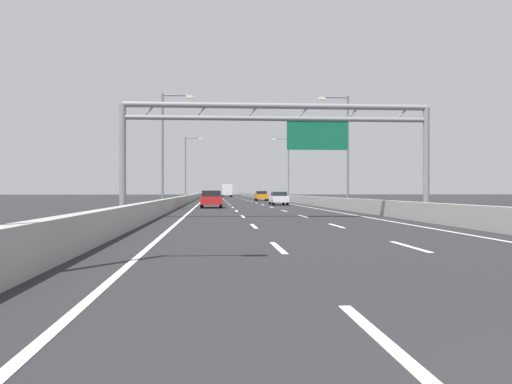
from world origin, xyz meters
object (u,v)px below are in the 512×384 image
object	(u,v)px
orange_car	(261,196)
red_car	(211,199)
box_truck	(227,190)
sign_gantry	(283,130)
white_car	(279,198)
streetlamp_right_mid	(345,145)
black_car	(213,198)
silver_car	(213,194)
streetlamp_right_far	(287,165)
yellow_car	(212,197)
streetlamp_left_far	(187,165)
streetlamp_left_mid	(165,144)

from	to	relation	value
orange_car	red_car	distance (m)	35.31
box_truck	sign_gantry	bearing A→B (deg)	-89.76
white_car	streetlamp_right_mid	bearing A→B (deg)	-73.00
orange_car	red_car	world-z (taller)	red_car
black_car	box_truck	size ratio (longest dim) A/B	0.48
silver_car	black_car	bearing A→B (deg)	-89.92
streetlamp_right_far	sign_gantry	bearing A→B (deg)	-97.83
red_car	yellow_car	bearing A→B (deg)	90.19
box_truck	silver_car	bearing A→B (deg)	166.45
streetlamp_right_mid	white_car	distance (m)	14.60
streetlamp_right_mid	yellow_car	xyz separation A→B (m)	(-11.28, 28.90, -4.64)
streetlamp_left_far	white_car	xyz separation A→B (m)	(10.89, -23.64, -4.66)
silver_car	red_car	size ratio (longest dim) A/B	0.95
sign_gantry	orange_car	distance (m)	54.22
orange_car	silver_car	world-z (taller)	silver_car
red_car	black_car	distance (m)	12.51
streetlamp_left_mid	orange_car	distance (m)	40.42
streetlamp_right_mid	red_car	xyz separation A→B (m)	(-11.19, 4.05, -4.61)
sign_gantry	streetlamp_right_far	world-z (taller)	streetlamp_right_far
sign_gantry	streetlamp_right_mid	distance (m)	17.00
streetlamp_right_far	yellow_car	world-z (taller)	streetlamp_right_far
streetlamp_left_far	black_car	xyz separation A→B (m)	(3.83, -20.31, -4.64)
streetlamp_right_mid	streetlamp_right_far	distance (m)	36.87
streetlamp_left_far	orange_car	bearing A→B (deg)	8.60
silver_car	streetlamp_left_mid	bearing A→B (deg)	-92.22
sign_gantry	yellow_car	distance (m)	44.67
yellow_car	orange_car	size ratio (longest dim) A/B	1.04
yellow_car	silver_car	xyz separation A→B (m)	(0.07, 67.07, 0.04)
streetlamp_left_far	streetlamp_right_far	world-z (taller)	same
streetlamp_left_far	yellow_car	xyz separation A→B (m)	(3.66, -7.97, -4.64)
streetlamp_left_mid	streetlamp_right_mid	distance (m)	14.93
streetlamp_left_mid	yellow_car	world-z (taller)	streetlamp_left_mid
streetlamp_right_mid	yellow_car	size ratio (longest dim) A/B	2.12
streetlamp_right_mid	red_car	distance (m)	12.77
sign_gantry	streetlamp_left_mid	bearing A→B (deg)	116.72
silver_car	black_car	size ratio (longest dim) A/B	1.00
streetlamp_right_far	silver_car	world-z (taller)	streetlamp_right_far
streetlamp_left_mid	silver_car	size ratio (longest dim) A/B	2.24
sign_gantry	streetlamp_left_far	xyz separation A→B (m)	(-7.75, 52.26, 0.52)
white_car	sign_gantry	bearing A→B (deg)	-96.26
black_car	sign_gantry	bearing A→B (deg)	-83.02
streetlamp_left_far	silver_car	world-z (taller)	streetlamp_left_far
red_car	silver_car	bearing A→B (deg)	90.01
streetlamp_left_mid	yellow_car	distance (m)	29.49
sign_gantry	silver_car	world-z (taller)	sign_gantry
streetlamp_right_mid	white_car	bearing A→B (deg)	107.00
silver_car	box_truck	bearing A→B (deg)	-13.55
streetlamp_right_far	silver_car	size ratio (longest dim) A/B	2.24
sign_gantry	white_car	bearing A→B (deg)	83.74
box_truck	yellow_car	bearing A→B (deg)	-93.14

